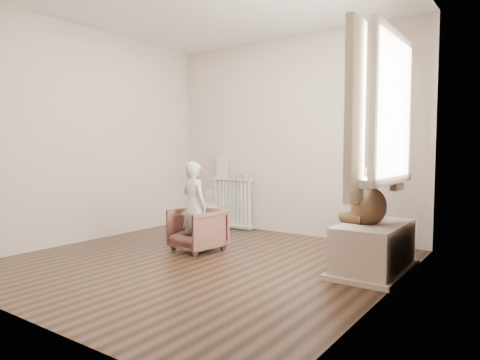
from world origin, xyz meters
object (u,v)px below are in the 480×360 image
Objects in this scene: plush_cat at (384,164)px; child at (194,206)px; toy_vanity at (209,207)px; toy_bench at (374,250)px; teddy_bear at (369,200)px; radiator at (232,201)px; armchair at (197,230)px.

child is at bearing -166.39° from plush_cat.
toy_bench is (2.78, -1.02, -0.08)m from toy_vanity.
plush_cat is at bearing -55.81° from toy_bench.
toy_vanity is at bearing 169.54° from teddy_bear.
radiator reaches higher than toy_vanity.
teddy_bear reaches higher than armchair.
teddy_bear is at bearing -121.18° from toy_bench.
child is 1.90× the size of teddy_bear.
teddy_bear is at bearing 18.60° from armchair.
toy_vanity is 0.55× the size of child.
toy_vanity is 1.61m from armchair.
radiator is 2.60m from toy_bench.
armchair reaches higher than toy_bench.
child is 2.07m from plush_cat.
child is at bearing -169.29° from toy_bench.
radiator is 3.02× the size of plush_cat.
armchair is (0.91, -1.32, -0.04)m from toy_vanity.
radiator is 1.40× the size of armchair.
teddy_bear reaches higher than toy_bench.
plush_cat reaches higher than toy_bench.
teddy_bear is (2.74, -1.08, 0.40)m from toy_vanity.
child reaches higher than toy_vanity.
plush_cat is at bearing -164.79° from child.
armchair is at bearing -55.38° from toy_vanity.
toy_bench is at bearing 69.85° from teddy_bear.
toy_vanity is 2.23× the size of plush_cat.
child is (0.91, -1.37, 0.23)m from toy_vanity.
radiator is at bearing 4.22° from toy_vanity.
plush_cat is (0.14, -0.21, 0.80)m from toy_bench.
child reaches higher than armchair.
toy_bench is 1.87× the size of teddy_bear.
radiator is 2.60m from teddy_bear.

